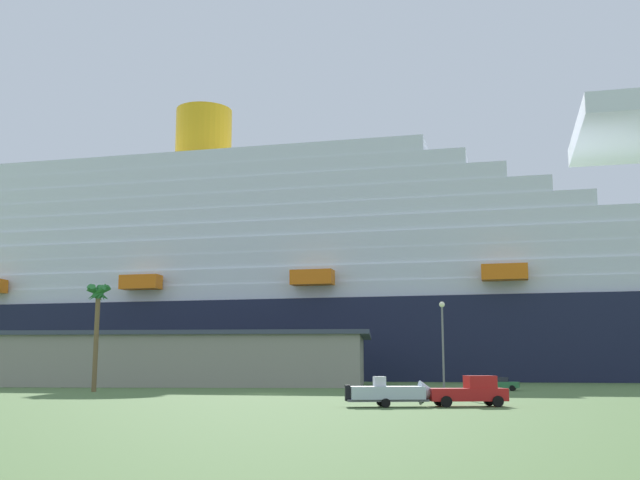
% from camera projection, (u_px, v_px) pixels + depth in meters
% --- Properties ---
extents(ground_plane, '(600.00, 600.00, 0.00)m').
position_uv_depth(ground_plane, '(310.00, 386.00, 109.12)').
color(ground_plane, '#4C6B38').
extents(cruise_ship, '(242.03, 56.48, 67.56)m').
position_uv_depth(cruise_ship, '(319.00, 290.00, 161.12)').
color(cruise_ship, '#191E38').
rests_on(cruise_ship, ground_plane).
extents(terminal_building, '(66.14, 28.94, 7.61)m').
position_uv_depth(terminal_building, '(153.00, 359.00, 113.83)').
color(terminal_building, gray).
rests_on(terminal_building, ground_plane).
extents(pickup_truck, '(5.91, 3.29, 2.20)m').
position_uv_depth(pickup_truck, '(470.00, 392.00, 55.21)').
color(pickup_truck, red).
rests_on(pickup_truck, ground_plane).
extents(small_boat_on_trailer, '(7.26, 3.25, 2.15)m').
position_uv_depth(small_boat_on_trailer, '(396.00, 393.00, 54.67)').
color(small_boat_on_trailer, '#595960').
rests_on(small_boat_on_trailer, ground_plane).
extents(palm_tree, '(2.93, 2.88, 12.18)m').
position_uv_depth(palm_tree, '(98.00, 303.00, 87.32)').
color(palm_tree, brown).
rests_on(palm_tree, ground_plane).
extents(street_lamp, '(0.56, 0.56, 9.07)m').
position_uv_depth(street_lamp, '(443.00, 335.00, 73.88)').
color(street_lamp, slate).
rests_on(street_lamp, ground_plane).
extents(parked_car_green_wagon, '(4.74, 2.64, 1.58)m').
position_uv_depth(parked_car_green_wagon, '(499.00, 383.00, 89.59)').
color(parked_car_green_wagon, '#2D723F').
rests_on(parked_car_green_wagon, ground_plane).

